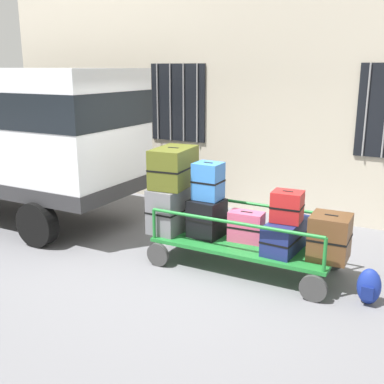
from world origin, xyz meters
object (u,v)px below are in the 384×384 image
Objects in this scene: van at (7,127)px; suitcase_midleft_bottom at (207,218)px; suitcase_midright_bottom at (286,235)px; suitcase_right_bottom at (330,237)px; suitcase_left_middle at (174,167)px; suitcase_midleft_middle at (208,181)px; backpack at (369,287)px; luggage_cart at (244,246)px; suitcase_left_bottom at (172,208)px; suitcase_midright_middle at (287,206)px; suitcase_center_bottom at (246,227)px.

van is 9.40× the size of suitcase_midleft_bottom.
suitcase_midright_bottom is 1.52× the size of suitcase_right_bottom.
suitcase_left_middle is 0.58m from suitcase_midleft_middle.
suitcase_midleft_bottom is 1.03× the size of suitcase_midleft_middle.
suitcase_right_bottom is at bearing 156.72° from backpack.
luggage_cart is 1.50m from suitcase_left_middle.
suitcase_left_bottom is 2.84m from backpack.
suitcase_left_middle reaches higher than suitcase_left_bottom.
suitcase_left_bottom is at bearing 179.44° from suitcase_right_bottom.
backpack is (2.23, -0.24, -0.43)m from suitcase_midleft_bottom.
suitcase_left_bottom is 0.92× the size of suitcase_midright_bottom.
suitcase_midright_middle is 1.35m from backpack.
suitcase_midleft_bottom is at bearing 173.97° from backpack.
luggage_cart is at bearing -1.66° from suitcase_left_middle.
van is at bearing 177.72° from suitcase_midright_middle.
van reaches higher than suitcase_right_bottom.
van is 5.80× the size of suitcase_midright_bottom.
suitcase_midleft_middle is at bearing 179.21° from luggage_cart.
suitcase_midright_bottom is 1.18m from backpack.
suitcase_center_bottom is at bearing 0.36° from suitcase_left_middle.
luggage_cart is at bearing -90.00° from suitcase_center_bottom.
luggage_cart is at bearing -179.20° from suitcase_midright_bottom.
suitcase_midright_bottom is (1.70, -0.02, -0.73)m from suitcase_left_middle.
suitcase_midright_middle is 0.93× the size of backpack.
suitcase_midright_bottom is at bearing 1.80° from suitcase_midleft_bottom.
suitcase_right_bottom is (0.57, -0.04, 0.09)m from suitcase_midright_bottom.
suitcase_right_bottom is at bearing -0.56° from suitcase_left_bottom.
van is 6.29× the size of suitcase_left_bottom.
suitcase_midleft_middle is (-0.57, 0.01, 0.85)m from luggage_cart.
suitcase_right_bottom is 0.73m from backpack.
suitcase_midleft_bottom is at bearing 179.76° from suitcase_right_bottom.
luggage_cart is 4.82× the size of suitcase_midleft_middle.
suitcase_midright_middle is (1.13, -0.01, -0.20)m from suitcase_midleft_middle.
suitcase_right_bottom is at bearing -1.71° from suitcase_left_middle.
suitcase_midleft_bottom is (0.57, -0.02, -0.06)m from suitcase_left_bottom.
suitcase_midleft_bottom is at bearing -177.21° from luggage_cart.
van is 4.82m from suitcase_center_bottom.
suitcase_center_bottom is at bearing 169.67° from backpack.
suitcase_left_middle reaches higher than suitcase_midleft_middle.
suitcase_midright_bottom is (1.13, 0.04, -0.07)m from suitcase_midleft_bottom.
suitcase_midright_bottom is 2.11× the size of suitcase_midright_middle.
luggage_cart is at bearing 179.70° from suitcase_midright_middle.
suitcase_left_middle is 1.84× the size of backpack.
suitcase_midleft_middle is 0.91× the size of suitcase_right_bottom.
suitcase_midleft_bottom is at bearing -90.00° from suitcase_midleft_middle.
suitcase_left_bottom is 1.54× the size of suitcase_midleft_middle.
suitcase_left_bottom is 0.60m from suitcase_left_middle.
suitcase_left_middle is at bearing 173.95° from backpack.
suitcase_left_bottom is 1.40× the size of suitcase_right_bottom.
suitcase_right_bottom is (1.70, -0.01, 0.02)m from suitcase_midleft_bottom.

